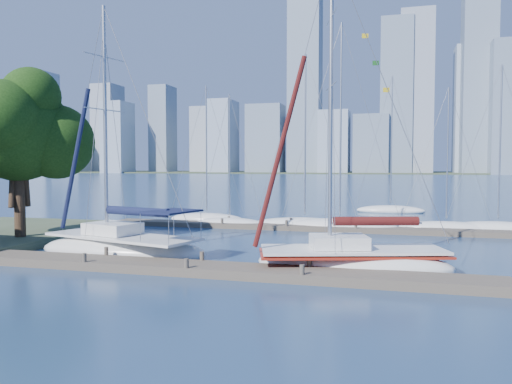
# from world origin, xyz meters

# --- Properties ---
(ground) EXTENTS (700.00, 700.00, 0.00)m
(ground) POSITION_xyz_m (0.00, 0.00, 0.00)
(ground) COLOR navy
(ground) RESTS_ON ground
(near_dock) EXTENTS (26.00, 2.00, 0.40)m
(near_dock) POSITION_xyz_m (0.00, 0.00, 0.20)
(near_dock) COLOR brown
(near_dock) RESTS_ON ground
(far_dock) EXTENTS (30.00, 1.80, 0.36)m
(far_dock) POSITION_xyz_m (2.00, 16.00, 0.18)
(far_dock) COLOR brown
(far_dock) RESTS_ON ground
(far_shore) EXTENTS (800.00, 100.00, 1.50)m
(far_shore) POSITION_xyz_m (0.00, 320.00, 0.00)
(far_shore) COLOR #38472D
(far_shore) RESTS_ON ground
(tree) EXTENTS (8.10, 7.38, 10.48)m
(tree) POSITION_xyz_m (-13.14, 4.59, 6.99)
(tree) COLOR #2F2115
(tree) RESTS_ON ground
(sailboat_navy) EXTENTS (9.89, 5.45, 13.83)m
(sailboat_navy) POSITION_xyz_m (-5.27, 2.82, 1.00)
(sailboat_navy) COLOR white
(sailboat_navy) RESTS_ON ground
(sailboat_maroon) EXTENTS (9.28, 5.30, 14.85)m
(sailboat_maroon) POSITION_xyz_m (6.72, 2.26, 1.14)
(sailboat_maroon) COLOR white
(sailboat_maroon) RESTS_ON ground
(bg_boat_0) EXTENTS (6.63, 2.34, 11.89)m
(bg_boat_0) POSITION_xyz_m (-6.83, 19.35, 0.26)
(bg_boat_0) COLOR white
(bg_boat_0) RESTS_ON ground
(bg_boat_1) EXTENTS (6.16, 3.50, 10.67)m
(bg_boat_1) POSITION_xyz_m (-3.90, 16.71, 0.24)
(bg_boat_1) COLOR white
(bg_boat_1) RESTS_ON ground
(bg_boat_2) EXTENTS (8.44, 3.92, 13.58)m
(bg_boat_2) POSITION_xyz_m (1.98, 17.39, 0.27)
(bg_boat_2) COLOR white
(bg_boat_2) RESTS_ON ground
(bg_boat_3) EXTENTS (8.85, 3.66, 15.63)m
(bg_boat_3) POSITION_xyz_m (4.70, 16.89, 0.30)
(bg_boat_3) COLOR white
(bg_boat_3) RESTS_ON ground
(bg_boat_4) EXTENTS (7.06, 4.22, 10.81)m
(bg_boat_4) POSITION_xyz_m (12.32, 18.54, 0.23)
(bg_boat_4) COLOR white
(bg_boat_4) RESTS_ON ground
(bg_boat_5) EXTENTS (7.73, 3.86, 12.30)m
(bg_boat_5) POSITION_xyz_m (15.88, 18.82, 0.25)
(bg_boat_5) COLOR white
(bg_boat_5) RESTS_ON ground
(bg_boat_7) EXTENTS (7.05, 3.03, 14.18)m
(bg_boat_7) POSITION_xyz_m (8.30, 32.12, 0.28)
(bg_boat_7) COLOR white
(bg_boat_7) RESTS_ON ground
(skyline) EXTENTS (502.18, 51.31, 124.91)m
(skyline) POSITION_xyz_m (25.36, 290.28, 36.32)
(skyline) COLOR #8396A9
(skyline) RESTS_ON ground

